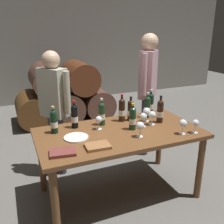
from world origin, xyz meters
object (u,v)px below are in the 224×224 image
at_px(wine_bottle_1, 133,118).
at_px(wine_bottle_5, 131,110).
at_px(wine_bottle_3, 122,110).
at_px(wine_bottle_8, 54,121).
at_px(wine_glass_6, 196,124).
at_px(wine_bottle_6, 151,104).
at_px(wine_glass_4, 140,126).
at_px(wine_glass_5, 147,112).
at_px(tasting_notebook, 98,146).
at_px(wine_bottle_7, 74,116).
at_px(wine_bottle_0, 147,107).
at_px(serving_plate, 76,137).
at_px(wine_bottle_4, 160,111).
at_px(wine_glass_0, 143,117).
at_px(wine_glass_1, 152,115).
at_px(leather_ledger, 63,152).
at_px(sommelier_presenting, 148,84).
at_px(wine_glass_3, 99,120).
at_px(wine_glass_2, 183,124).
at_px(wine_bottle_2, 102,114).
at_px(taster_seated_left, 54,104).
at_px(dining_table, 119,139).

distance_m(wine_bottle_1, wine_bottle_5, 0.27).
bearing_deg(wine_bottle_3, wine_bottle_8, -176.84).
distance_m(wine_bottle_1, wine_glass_6, 0.64).
distance_m(wine_bottle_5, wine_bottle_6, 0.34).
bearing_deg(wine_bottle_8, wine_glass_4, -29.52).
bearing_deg(wine_glass_5, wine_bottle_5, 146.23).
xyz_separation_m(wine_bottle_3, tasting_notebook, (-0.49, -0.53, -0.12)).
relative_size(wine_bottle_7, tasting_notebook, 1.38).
bearing_deg(wine_bottle_0, wine_glass_4, -127.29).
height_order(wine_glass_6, serving_plate, wine_glass_6).
bearing_deg(wine_bottle_8, wine_bottle_3, 3.16).
bearing_deg(wine_bottle_4, wine_bottle_7, 166.73).
distance_m(wine_glass_0, wine_glass_1, 0.12).
xyz_separation_m(wine_bottle_4, wine_glass_1, (-0.12, -0.03, -0.02)).
relative_size(wine_glass_4, leather_ledger, 0.71).
relative_size(wine_bottle_6, wine_glass_4, 1.99).
distance_m(wine_bottle_7, wine_bottle_8, 0.24).
distance_m(wine_bottle_1, sommelier_presenting, 0.98).
height_order(wine_bottle_0, wine_bottle_1, wine_bottle_0).
bearing_deg(wine_glass_3, wine_glass_2, -31.20).
relative_size(wine_glass_2, wine_glass_4, 0.99).
bearing_deg(wine_bottle_4, wine_bottle_5, 145.97).
bearing_deg(wine_glass_3, wine_bottle_4, -5.89).
bearing_deg(wine_bottle_8, tasting_notebook, -58.99).
relative_size(wine_glass_2, tasting_notebook, 0.71).
height_order(wine_bottle_8, wine_glass_0, wine_bottle_8).
height_order(wine_bottle_8, tasting_notebook, wine_bottle_8).
relative_size(wine_glass_4, wine_glass_5, 0.97).
relative_size(wine_glass_2, wine_glass_5, 0.96).
relative_size(wine_bottle_5, wine_glass_2, 1.83).
height_order(wine_bottle_2, wine_glass_5, wine_bottle_2).
xyz_separation_m(wine_bottle_7, sommelier_presenting, (1.16, 0.47, 0.15)).
height_order(wine_bottle_8, serving_plate, wine_bottle_8).
height_order(wine_glass_3, wine_glass_4, wine_glass_4).
bearing_deg(wine_bottle_1, serving_plate, 178.73).
distance_m(wine_bottle_5, tasting_notebook, 0.79).
bearing_deg(wine_bottle_0, taster_seated_left, 155.80).
distance_m(wine_bottle_0, wine_glass_5, 0.14).
xyz_separation_m(wine_bottle_1, leather_ledger, (-0.80, -0.25, -0.11)).
bearing_deg(wine_glass_4, wine_glass_2, -13.93).
height_order(wine_glass_6, taster_seated_left, taster_seated_left).
height_order(wine_bottle_5, wine_glass_3, wine_bottle_5).
relative_size(wine_bottle_0, wine_bottle_7, 1.01).
relative_size(wine_bottle_7, wine_glass_1, 1.91).
relative_size(dining_table, sommelier_presenting, 0.99).
xyz_separation_m(dining_table, leather_ledger, (-0.65, -0.25, 0.11)).
xyz_separation_m(wine_bottle_6, sommelier_presenting, (0.18, 0.40, 0.15)).
bearing_deg(serving_plate, wine_glass_5, 8.99).
distance_m(wine_bottle_1, wine_glass_4, 0.20).
xyz_separation_m(wine_bottle_5, wine_glass_0, (0.04, -0.23, -0.01)).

